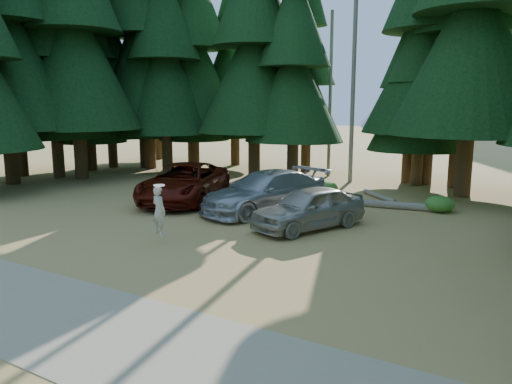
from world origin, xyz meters
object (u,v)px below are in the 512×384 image
at_px(silver_minivan_center, 265,192).
at_px(frisbee_player, 159,210).
at_px(silver_minivan_right, 309,208).
at_px(red_pickup, 184,183).
at_px(log_mid, 379,196).
at_px(log_right, 385,204).
at_px(log_left, 214,184).

height_order(silver_minivan_center, frisbee_player, frisbee_player).
distance_m(silver_minivan_right, frisbee_player, 5.51).
height_order(red_pickup, log_mid, red_pickup).
bearing_deg(frisbee_player, silver_minivan_center, -81.63).
bearing_deg(red_pickup, log_right, 2.17).
bearing_deg(log_mid, frisbee_player, -63.85).
relative_size(red_pickup, log_mid, 2.20).
bearing_deg(silver_minivan_right, log_left, 168.29).
xyz_separation_m(red_pickup, log_left, (-1.22, 4.04, -0.75)).
bearing_deg(log_mid, log_left, -127.29).
relative_size(silver_minivan_center, frisbee_player, 3.64).
bearing_deg(red_pickup, log_mid, 15.50).
relative_size(silver_minivan_right, log_left, 1.14).
relative_size(frisbee_player, log_mid, 0.56).
distance_m(frisbee_player, log_right, 10.52).
height_order(red_pickup, frisbee_player, frisbee_player).
xyz_separation_m(silver_minivan_right, log_right, (1.37, 4.99, -0.62)).
relative_size(red_pickup, silver_minivan_center, 1.08).
relative_size(log_left, log_right, 0.79).
bearing_deg(log_mid, silver_minivan_right, -49.47).
bearing_deg(log_left, silver_minivan_center, -42.84).
xyz_separation_m(red_pickup, silver_minivan_right, (7.16, -1.67, -0.11)).
bearing_deg(log_left, silver_minivan_right, -41.02).
bearing_deg(red_pickup, silver_minivan_center, -19.85).
height_order(silver_minivan_right, log_mid, silver_minivan_right).
bearing_deg(log_left, log_mid, 1.23).
xyz_separation_m(silver_minivan_center, log_right, (4.13, 3.37, -0.70)).
relative_size(frisbee_player, log_left, 0.41).
xyz_separation_m(log_mid, log_right, (0.86, -1.97, 0.04)).
distance_m(red_pickup, log_mid, 9.34).
distance_m(red_pickup, log_right, 9.18).
height_order(log_left, log_mid, log_left).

